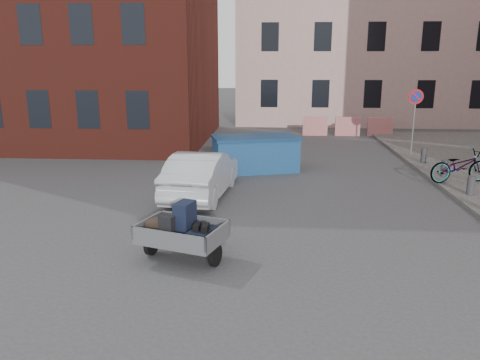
# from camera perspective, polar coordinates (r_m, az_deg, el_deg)

# --- Properties ---
(ground) EXTENTS (120.00, 120.00, 0.00)m
(ground) POSITION_cam_1_polar(r_m,az_deg,el_deg) (10.73, 2.15, -6.77)
(ground) COLOR #38383A
(ground) RESTS_ON ground
(building_pink) EXTENTS (16.00, 8.00, 14.00)m
(building_pink) POSITION_cam_1_polar(r_m,az_deg,el_deg) (32.66, 15.06, 19.36)
(building_pink) COLOR #C29E95
(building_pink) RESTS_ON ground
(no_parking_sign) EXTENTS (0.60, 0.09, 2.65)m
(no_parking_sign) POSITION_cam_1_polar(r_m,az_deg,el_deg) (20.38, 20.55, 8.22)
(no_parking_sign) COLOR gray
(no_parking_sign) RESTS_ON sidewalk
(bollards) EXTENTS (0.22, 9.02, 0.55)m
(bollards) POSITION_cam_1_polar(r_m,az_deg,el_deg) (14.96, 26.32, -0.59)
(bollards) COLOR #3A3A3D
(bollards) RESTS_ON sidewalk
(barriers) EXTENTS (4.70, 0.18, 1.00)m
(barriers) POSITION_cam_1_polar(r_m,az_deg,el_deg) (25.53, 12.97, 6.38)
(barriers) COLOR red
(barriers) RESTS_ON ground
(trailer) EXTENTS (1.86, 1.97, 1.20)m
(trailer) POSITION_cam_1_polar(r_m,az_deg,el_deg) (9.32, -7.16, -6.22)
(trailer) COLOR black
(trailer) RESTS_ON ground
(dumpster) EXTENTS (3.32, 2.31, 1.26)m
(dumpster) POSITION_cam_1_polar(r_m,az_deg,el_deg) (16.83, 1.87, 3.26)
(dumpster) COLOR #1C4C86
(dumpster) RESTS_ON ground
(silver_car) EXTENTS (1.83, 4.17, 1.33)m
(silver_car) POSITION_cam_1_polar(r_m,az_deg,el_deg) (13.67, -4.68, 0.76)
(silver_car) COLOR #B5B7BD
(silver_car) RESTS_ON ground
(bicycle) EXTENTS (2.11, 1.16, 1.05)m
(bicycle) POSITION_cam_1_polar(r_m,az_deg,el_deg) (16.29, 25.22, 1.55)
(bicycle) COLOR black
(bicycle) RESTS_ON sidewalk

